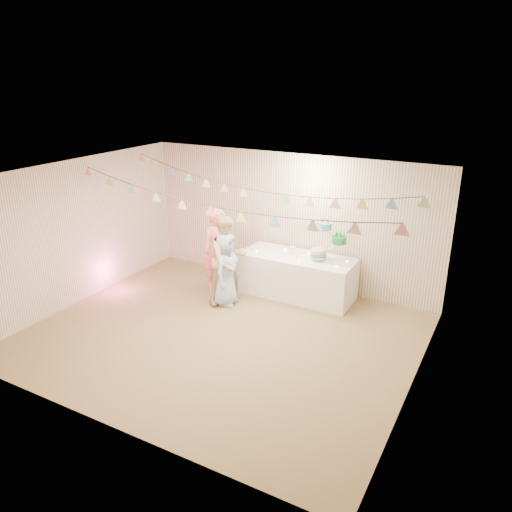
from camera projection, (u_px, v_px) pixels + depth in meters
The scene contains 25 objects.
floor at pixel (222, 335), 8.08m from camera, with size 6.00×6.00×0.00m, color brown.
ceiling at pixel (217, 176), 7.17m from camera, with size 6.00×6.00×0.00m, color silver.
back_wall at pixel (289, 220), 9.68m from camera, with size 6.00×6.00×0.00m, color silver.
front_wall at pixel (99, 331), 5.57m from camera, with size 6.00×6.00×0.00m, color silver.
left_wall at pixel (79, 232), 8.97m from camera, with size 5.00×5.00×0.00m, color silver.
right_wall at pixel (421, 302), 6.28m from camera, with size 5.00×5.00×0.00m, color silver.
table at pixel (297, 276), 9.38m from camera, with size 2.12×0.85×0.80m, color white.
cake_stand at pixel (328, 244), 8.92m from camera, with size 0.66×0.39×0.74m, color silver, non-canonical shape.
cake_bottom at pixel (318, 258), 9.04m from camera, with size 0.31×0.31×0.15m, color teal, non-canonical shape.
cake_middle at pixel (339, 244), 8.92m from camera, with size 0.27×0.27×0.22m, color #1B7D3A, non-canonical shape.
cake_top_tier at pixel (325, 230), 8.84m from camera, with size 0.25×0.25×0.19m, color #40BCCB, non-canonical shape.
platter at pixel (275, 255), 9.42m from camera, with size 0.30×0.30×0.02m, color white.
posy at pixel (292, 252), 9.34m from camera, with size 0.14×0.14×0.16m, color white, non-canonical shape.
person_adult_a at pixel (219, 251), 9.42m from camera, with size 0.60×0.39×1.65m, color pink.
person_adult_b at pixel (228, 260), 8.99m from camera, with size 0.80×0.62×1.64m, color #D1BA80.
person_child at pixel (226, 269), 8.96m from camera, with size 0.66×0.43×1.36m, color #9BBCDC.
bunting_back at pixel (254, 180), 8.16m from camera, with size 5.60×1.10×0.40m, color pink, non-canonical shape.
bunting_front at pixel (210, 198), 7.10m from camera, with size 5.60×0.90×0.36m, color #72A5E5, non-canonical shape.
tealight_0 at pixel (256, 251), 9.47m from camera, with size 0.04×0.04×0.03m, color #FFD88C.
tealight_1 at pixel (285, 250), 9.54m from camera, with size 0.04×0.04×0.03m, color #FFD88C.
tealight_2 at pixel (298, 260), 9.01m from camera, with size 0.04×0.04×0.03m, color #FFD88C.
tealight_3 at pixel (320, 255), 9.26m from camera, with size 0.04×0.04×0.03m, color #FFD88C.
tealight_4 at pixel (337, 266), 8.72m from camera, with size 0.04×0.04×0.03m, color #FFD88C.
tealight_5 at pixel (347, 261), 8.96m from camera, with size 0.04×0.04×0.03m, color #FFD88C.
tealight_6 at pixel (309, 253), 9.34m from camera, with size 0.04×0.04×0.03m, color #FFD88C.
Camera 1 is at (3.90, -5.98, 4.04)m, focal length 35.00 mm.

